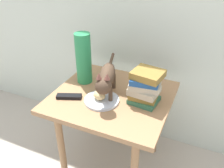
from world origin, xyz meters
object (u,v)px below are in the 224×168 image
book_stack (145,86)px  tv_remote (69,96)px  side_table (112,107)px  bread_roll (99,95)px  cat (107,78)px  plate (102,100)px  green_vase (84,58)px  candle_jar (147,82)px

book_stack → tv_remote: book_stack is taller
side_table → bread_roll: bread_roll is taller
cat → tv_remote: 0.26m
plate → bread_roll: bread_roll is taller
cat → side_table: bearing=51.3°
plate → bread_roll: bearing=-167.3°
side_table → bread_roll: bearing=-117.1°
green_vase → tv_remote: 0.27m
plate → candle_jar: (0.20, 0.26, 0.03)m
candle_jar → book_stack: bearing=-78.9°
bread_roll → candle_jar: size_ratio=0.94×
cat → book_stack: size_ratio=2.30×
bread_roll → cat: 0.11m
side_table → tv_remote: (-0.22, -0.13, 0.10)m
candle_jar → plate: bearing=-126.6°
plate → green_vase: 0.31m
plate → tv_remote: bearing=-166.2°
candle_jar → bread_roll: bearing=-128.2°
green_vase → candle_jar: (0.40, 0.10, -0.13)m
plate → green_vase: size_ratio=0.62×
side_table → plate: bearing=-109.9°
side_table → book_stack: size_ratio=3.50×
green_vase → candle_jar: 0.43m
side_table → green_vase: 0.36m
plate → green_vase: (-0.21, 0.17, 0.16)m
cat → candle_jar: (0.19, 0.21, -0.09)m
bread_roll → green_vase: 0.29m
cat → candle_jar: 0.30m
side_table → candle_jar: (0.17, 0.18, 0.13)m
side_table → bread_roll: (-0.04, -0.09, 0.13)m
candle_jar → green_vase: bearing=-166.3°
bread_roll → book_stack: book_stack is taller
candle_jar → side_table: bearing=-132.5°
side_table → book_stack: bearing=6.2°
plate → side_table: bearing=70.1°
side_table → candle_jar: bearing=47.5°
candle_jar → tv_remote: bearing=-141.4°
cat → green_vase: 0.24m
bread_roll → book_stack: (0.24, 0.11, 0.06)m
green_vase → bread_roll: bearing=-41.4°
side_table → cat: cat is taller
side_table → green_vase: bearing=160.4°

